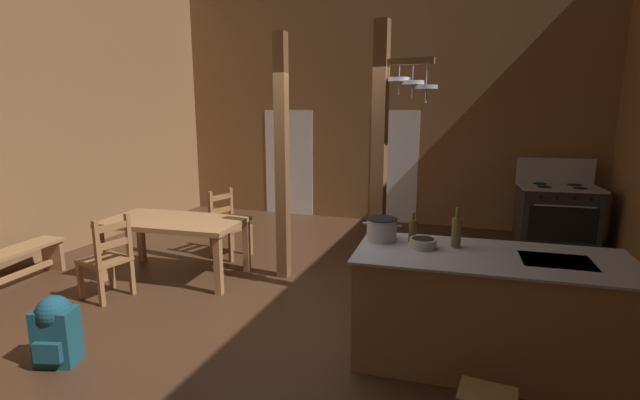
# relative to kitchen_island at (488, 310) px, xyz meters

# --- Properties ---
(ground_plane) EXTENTS (8.48, 9.39, 0.10)m
(ground_plane) POSITION_rel_kitchen_island_xyz_m (-2.00, 0.31, -0.52)
(ground_plane) COLOR #422819
(wall_back) EXTENTS (8.48, 0.14, 4.61)m
(wall_back) POSITION_rel_kitchen_island_xyz_m (-2.00, 4.68, 1.84)
(wall_back) COLOR brown
(wall_back) RESTS_ON ground_plane
(glazed_door_back_left) EXTENTS (1.00, 0.01, 2.05)m
(glazed_door_back_left) POSITION_rel_kitchen_island_xyz_m (-3.73, 4.60, 0.56)
(glazed_door_back_left) COLOR white
(glazed_door_back_left) RESTS_ON ground_plane
(glazed_panel_back_right) EXTENTS (0.84, 0.01, 2.05)m
(glazed_panel_back_right) POSITION_rel_kitchen_island_xyz_m (-1.62, 4.60, 0.56)
(glazed_panel_back_right) COLOR white
(glazed_panel_back_right) RESTS_ON ground_plane
(kitchen_island) EXTENTS (2.21, 1.08, 0.94)m
(kitchen_island) POSITION_rel_kitchen_island_xyz_m (0.00, 0.00, 0.00)
(kitchen_island) COLOR #9E7044
(kitchen_island) RESTS_ON ground_plane
(stove_range) EXTENTS (1.21, 0.91, 1.32)m
(stove_range) POSITION_rel_kitchen_island_xyz_m (1.03, 3.94, 0.01)
(stove_range) COLOR #2A2A2A
(stove_range) RESTS_ON ground_plane
(support_post_with_pot_rack) EXTENTS (0.65, 0.26, 2.96)m
(support_post_with_pot_rack) POSITION_rel_kitchen_island_xyz_m (-1.10, 0.95, 1.14)
(support_post_with_pot_rack) COLOR brown
(support_post_with_pot_rack) RESTS_ON ground_plane
(support_post_center) EXTENTS (0.14, 0.14, 2.96)m
(support_post_center) POSITION_rel_kitchen_island_xyz_m (-2.40, 1.30, 1.01)
(support_post_center) COLOR brown
(support_post_center) RESTS_ON ground_plane
(dining_table) EXTENTS (1.76, 1.02, 0.74)m
(dining_table) POSITION_rel_kitchen_island_xyz_m (-3.68, 0.86, 0.18)
(dining_table) COLOR #9E7044
(dining_table) RESTS_ON ground_plane
(ladderback_chair_near_window) EXTENTS (0.53, 0.53, 0.95)m
(ladderback_chair_near_window) POSITION_rel_kitchen_island_xyz_m (-3.97, 0.04, -0.02)
(ladderback_chair_near_window) COLOR olive
(ladderback_chair_near_window) RESTS_ON ground_plane
(ladderback_chair_by_post) EXTENTS (0.55, 0.55, 0.95)m
(ladderback_chair_by_post) POSITION_rel_kitchen_island_xyz_m (-3.49, 1.82, -0.02)
(ladderback_chair_by_post) COLOR olive
(ladderback_chair_by_post) RESTS_ON ground_plane
(backpack) EXTENTS (0.37, 0.36, 0.60)m
(backpack) POSITION_rel_kitchen_island_xyz_m (-3.36, -1.19, -0.15)
(backpack) COLOR #194756
(backpack) RESTS_ON ground_plane
(stockpot_on_counter) EXTENTS (0.34, 0.27, 0.20)m
(stockpot_on_counter) POSITION_rel_kitchen_island_xyz_m (-0.92, 0.13, 0.57)
(stockpot_on_counter) COLOR #A8AAB2
(stockpot_on_counter) RESTS_ON kitchen_island
(mixing_bowl_on_counter) EXTENTS (0.23, 0.23, 0.08)m
(mixing_bowl_on_counter) POSITION_rel_kitchen_island_xyz_m (-0.55, 0.02, 0.51)
(mixing_bowl_on_counter) COLOR #B2A893
(mixing_bowl_on_counter) RESTS_ON kitchen_island
(bottle_tall_on_counter) EXTENTS (0.07, 0.07, 0.26)m
(bottle_tall_on_counter) POSITION_rel_kitchen_island_xyz_m (-0.66, 0.19, 0.58)
(bottle_tall_on_counter) COLOR brown
(bottle_tall_on_counter) RESTS_ON kitchen_island
(bottle_short_on_counter) EXTENTS (0.08, 0.08, 0.34)m
(bottle_short_on_counter) POSITION_rel_kitchen_island_xyz_m (-0.29, 0.13, 0.61)
(bottle_short_on_counter) COLOR brown
(bottle_short_on_counter) RESTS_ON kitchen_island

